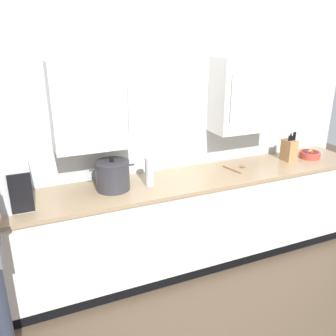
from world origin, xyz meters
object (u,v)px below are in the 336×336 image
(wooden_spoon, at_px, (237,168))
(fruit_bowl, at_px, (310,154))
(knife_block, at_px, (289,150))
(stock_pot, at_px, (113,175))
(thermos_flask, at_px, (149,171))

(wooden_spoon, bearing_deg, fruit_bowl, -1.52)
(wooden_spoon, xyz_separation_m, knife_block, (0.64, 0.00, 0.11))
(stock_pot, bearing_deg, thermos_flask, -7.27)
(stock_pot, bearing_deg, knife_block, 0.16)
(fruit_bowl, bearing_deg, thermos_flask, -179.42)
(wooden_spoon, relative_size, stock_pot, 0.62)
(wooden_spoon, relative_size, knife_block, 0.77)
(stock_pot, relative_size, fruit_bowl, 1.80)
(thermos_flask, distance_m, knife_block, 1.60)
(thermos_flask, bearing_deg, wooden_spoon, 2.60)
(thermos_flask, bearing_deg, stock_pot, 172.73)
(thermos_flask, xyz_separation_m, stock_pot, (-0.32, 0.04, -0.01))
(knife_block, bearing_deg, stock_pot, -179.84)
(thermos_flask, distance_m, fruit_bowl, 1.87)
(wooden_spoon, xyz_separation_m, thermos_flask, (-0.95, -0.04, 0.12))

